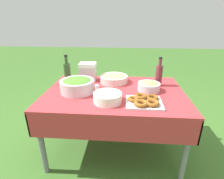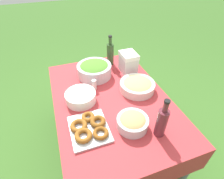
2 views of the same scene
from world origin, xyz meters
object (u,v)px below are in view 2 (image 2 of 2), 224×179
Objects in this scene: donut_platter at (89,128)px; wine_bottle at (162,122)px; pasta_bowl at (137,85)px; plate_stack at (81,97)px; salad_bowl at (94,69)px; bread_bowl at (133,122)px; cooler_box at (128,63)px; olive_oil_bottle at (110,53)px.

donut_platter is 0.50m from wine_bottle.
plate_stack is at bearing -92.41° from pasta_bowl.
salad_bowl reaches higher than donut_platter.
cooler_box is (-0.67, 0.26, 0.06)m from bread_bowl.
olive_oil_bottle reaches higher than bread_bowl.
salad_bowl is 0.38m from plate_stack.
plate_stack is at bearing -32.42° from salad_bowl.
donut_platter is 0.92m from olive_oil_bottle.
plate_stack is 0.62m from cooler_box.
cooler_box is at bearing 83.53° from salad_bowl.
wine_bottle is at bearing 67.05° from donut_platter.
cooler_box is (-0.28, 0.55, 0.06)m from plate_stack.
pasta_bowl is 0.97× the size of olive_oil_bottle.
cooler_box is at bearing 137.20° from donut_platter.
olive_oil_bottle is 0.99m from wine_bottle.
bread_bowl is at bearing 76.29° from donut_platter.
plate_stack is 1.12× the size of bread_bowl.
wine_bottle reaches higher than donut_platter.
salad_bowl is at bearing -96.47° from cooler_box.
pasta_bowl is 1.38× the size of bread_bowl.
salad_bowl reaches higher than plate_stack.
wine_bottle is (0.19, 0.45, 0.10)m from donut_platter.
olive_oil_bottle is at bearing 171.15° from bread_bowl.
plate_stack is 1.21× the size of cooler_box.
donut_platter is at bearing -112.95° from wine_bottle.
donut_platter is at bearing -42.80° from cooler_box.
pasta_bowl is at bearing 41.27° from salad_bowl.
pasta_bowl is 1.00× the size of donut_platter.
plate_stack is 0.49m from bread_bowl.
cooler_box is (-0.60, 0.56, 0.08)m from donut_platter.
bread_bowl reaches higher than donut_platter.
olive_oil_bottle is at bearing 126.58° from salad_bowl.
donut_platter is at bearing -1.50° from plate_stack.
plate_stack is at bearing -41.24° from olive_oil_bottle.
olive_oil_bottle is (-0.49, 0.43, 0.08)m from plate_stack.
cooler_box is (-0.79, 0.11, -0.02)m from wine_bottle.
pasta_bowl is 0.43m from bread_bowl.
olive_oil_bottle is 1.54× the size of cooler_box.
olive_oil_bottle is 1.43× the size of bread_bowl.
donut_platter is 1.49× the size of cooler_box.
bread_bowl is at bearing -8.85° from olive_oil_bottle.
donut_platter is 1.24× the size of plate_stack.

